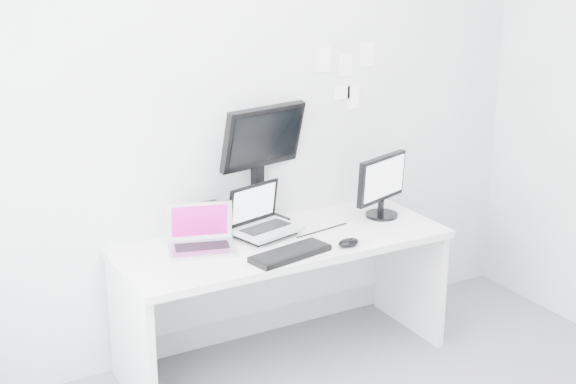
# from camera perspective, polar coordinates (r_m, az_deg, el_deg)

# --- Properties ---
(back_wall) EXTENTS (3.60, 0.00, 3.60)m
(back_wall) POSITION_cam_1_polar(r_m,az_deg,el_deg) (4.41, -2.57, 5.59)
(back_wall) COLOR silver
(back_wall) RESTS_ON ground
(desk) EXTENTS (1.80, 0.70, 0.73)m
(desk) POSITION_cam_1_polar(r_m,az_deg,el_deg) (4.43, -0.35, -7.82)
(desk) COLOR white
(desk) RESTS_ON ground
(macbook) EXTENTS (0.40, 0.34, 0.26)m
(macbook) POSITION_cam_1_polar(r_m,az_deg,el_deg) (4.10, -6.21, -2.59)
(macbook) COLOR #BCBDC2
(macbook) RESTS_ON desk
(speaker) EXTENTS (0.09, 0.09, 0.18)m
(speaker) POSITION_cam_1_polar(r_m,az_deg,el_deg) (4.36, -5.52, -1.86)
(speaker) COLOR black
(speaker) RESTS_ON desk
(dell_laptop) EXTENTS (0.40, 0.35, 0.29)m
(dell_laptop) POSITION_cam_1_polar(r_m,az_deg,el_deg) (4.28, -1.52, -1.40)
(dell_laptop) COLOR #B0B2B7
(dell_laptop) RESTS_ON desk
(rear_monitor) EXTENTS (0.55, 0.29, 0.70)m
(rear_monitor) POSITION_cam_1_polar(r_m,az_deg,el_deg) (4.42, -1.96, 2.06)
(rear_monitor) COLOR black
(rear_monitor) RESTS_ON desk
(samsung_monitor) EXTENTS (0.45, 0.32, 0.38)m
(samsung_monitor) POSITION_cam_1_polar(r_m,az_deg,el_deg) (4.60, 6.82, 0.46)
(samsung_monitor) COLOR black
(samsung_monitor) RESTS_ON desk
(keyboard) EXTENTS (0.46, 0.24, 0.03)m
(keyboard) POSITION_cam_1_polar(r_m,az_deg,el_deg) (4.05, 0.16, -4.44)
(keyboard) COLOR black
(keyboard) RESTS_ON desk
(mouse) EXTENTS (0.14, 0.10, 0.04)m
(mouse) POSITION_cam_1_polar(r_m,az_deg,el_deg) (4.19, 4.36, -3.63)
(mouse) COLOR black
(mouse) RESTS_ON desk
(wall_note_0) EXTENTS (0.10, 0.00, 0.14)m
(wall_note_0) POSITION_cam_1_polar(r_m,az_deg,el_deg) (4.57, 2.55, 9.46)
(wall_note_0) COLOR white
(wall_note_0) RESTS_ON back_wall
(wall_note_1) EXTENTS (0.09, 0.00, 0.13)m
(wall_note_1) POSITION_cam_1_polar(r_m,az_deg,el_deg) (4.65, 4.14, 9.08)
(wall_note_1) COLOR white
(wall_note_1) RESTS_ON back_wall
(wall_note_2) EXTENTS (0.10, 0.00, 0.14)m
(wall_note_2) POSITION_cam_1_polar(r_m,az_deg,el_deg) (4.73, 5.70, 9.79)
(wall_note_2) COLOR white
(wall_note_2) RESTS_ON back_wall
(wall_note_3) EXTENTS (0.11, 0.00, 0.08)m
(wall_note_3) POSITION_cam_1_polar(r_m,az_deg,el_deg) (4.67, 3.89, 7.13)
(wall_note_3) COLOR white
(wall_note_3) RESTS_ON back_wall
(wall_note_4) EXTENTS (0.09, 0.00, 0.14)m
(wall_note_4) POSITION_cam_1_polar(r_m,az_deg,el_deg) (4.72, 4.72, 6.80)
(wall_note_4) COLOR white
(wall_note_4) RESTS_ON back_wall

